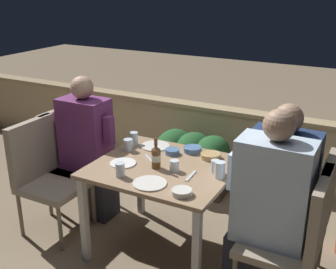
{
  "coord_description": "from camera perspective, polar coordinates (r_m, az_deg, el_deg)",
  "views": [
    {
      "loc": [
        1.34,
        -2.44,
        2.0
      ],
      "look_at": [
        0.0,
        0.07,
        0.93
      ],
      "focal_mm": 45.0,
      "sensor_mm": 36.0,
      "label": 1
    }
  ],
  "objects": [
    {
      "name": "chair_right_near",
      "position": [
        2.75,
        17.31,
        -12.55
      ],
      "size": [
        0.48,
        0.48,
        0.93
      ],
      "color": "gray",
      "rests_on": "ground_plane"
    },
    {
      "name": "glass_cup_5",
      "position": [
        3.44,
        -4.65,
        -0.52
      ],
      "size": [
        0.07,
        0.07,
        0.1
      ],
      "color": "silver",
      "rests_on": "dining_table"
    },
    {
      "name": "person_purple_stripe",
      "position": [
        3.66,
        -10.63,
        -1.85
      ],
      "size": [
        0.49,
        0.26,
        1.25
      ],
      "color": "#282833",
      "rests_on": "ground_plane"
    },
    {
      "name": "plate_0",
      "position": [
        3.41,
        -1.75,
        -1.56
      ],
      "size": [
        0.24,
        0.24,
        0.01
      ],
      "color": "silver",
      "rests_on": "dining_table"
    },
    {
      "name": "fork_1",
      "position": [
        2.91,
        3.11,
        -5.62
      ],
      "size": [
        0.03,
        0.17,
        0.01
      ],
      "color": "silver",
      "rests_on": "dining_table"
    },
    {
      "name": "chair_right_far",
      "position": [
        2.98,
        18.27,
        -9.88
      ],
      "size": [
        0.48,
        0.48,
        0.93
      ],
      "color": "gray",
      "rests_on": "ground_plane"
    },
    {
      "name": "bowl_3",
      "position": [
        2.67,
        1.89,
        -7.75
      ],
      "size": [
        0.13,
        0.13,
        0.04
      ],
      "color": "beige",
      "rests_on": "dining_table"
    },
    {
      "name": "beer_bottle",
      "position": [
        3.0,
        -1.64,
        -3.02
      ],
      "size": [
        0.07,
        0.07,
        0.23
      ],
      "color": "brown",
      "rests_on": "dining_table"
    },
    {
      "name": "glass_cup_1",
      "position": [
        2.97,
        0.86,
        -4.24
      ],
      "size": [
        0.07,
        0.07,
        0.08
      ],
      "color": "silver",
      "rests_on": "dining_table"
    },
    {
      "name": "fork_0",
      "position": [
        3.17,
        -2.54,
        -3.32
      ],
      "size": [
        0.15,
        0.12,
        0.01
      ],
      "color": "silver",
      "rests_on": "dining_table"
    },
    {
      "name": "planter_hedge",
      "position": [
        4.17,
        3.27,
        -3.15
      ],
      "size": [
        0.74,
        0.47,
        0.58
      ],
      "color": "brown",
      "rests_on": "ground_plane"
    },
    {
      "name": "parapet_wall",
      "position": [
        4.46,
        8.66,
        -1.09
      ],
      "size": [
        9.0,
        0.18,
        0.74
      ],
      "color": "tan",
      "rests_on": "ground_plane"
    },
    {
      "name": "chair_left_far",
      "position": [
        3.82,
        -13.05,
        -2.44
      ],
      "size": [
        0.48,
        0.48,
        0.93
      ],
      "color": "gray",
      "rests_on": "ground_plane"
    },
    {
      "name": "plate_2",
      "position": [
        3.11,
        -6.12,
        -3.89
      ],
      "size": [
        0.19,
        0.19,
        0.01
      ],
      "color": "white",
      "rests_on": "dining_table"
    },
    {
      "name": "plate_1",
      "position": [
        2.81,
        -2.49,
        -6.62
      ],
      "size": [
        0.23,
        0.23,
        0.01
      ],
      "color": "silver",
      "rests_on": "dining_table"
    },
    {
      "name": "bowl_1",
      "position": [
        3.26,
        0.58,
        -2.28
      ],
      "size": [
        0.11,
        0.11,
        0.04
      ],
      "color": "#4C709E",
      "rests_on": "dining_table"
    },
    {
      "name": "person_navy_jumper",
      "position": [
        2.97,
        14.41,
        -7.65
      ],
      "size": [
        0.51,
        0.26,
        1.26
      ],
      "color": "#282833",
      "rests_on": "ground_plane"
    },
    {
      "name": "chair_left_near",
      "position": [
        3.57,
        -16.51,
        -4.43
      ],
      "size": [
        0.48,
        0.48,
        0.93
      ],
      "color": "gray",
      "rests_on": "ground_plane"
    },
    {
      "name": "glass_cup_3",
      "position": [
        3.33,
        -5.4,
        -1.4
      ],
      "size": [
        0.07,
        0.07,
        0.09
      ],
      "color": "silver",
      "rests_on": "dining_table"
    },
    {
      "name": "ground_plane",
      "position": [
        3.43,
        -0.54,
        -15.15
      ],
      "size": [
        16.0,
        16.0,
        0.0
      ],
      "primitive_type": "plane",
      "color": "#847056"
    },
    {
      "name": "glass_cup_2",
      "position": [
        2.89,
        7.03,
        -4.77
      ],
      "size": [
        0.07,
        0.07,
        0.12
      ],
      "color": "silver",
      "rests_on": "dining_table"
    },
    {
      "name": "bowl_0",
      "position": [
        3.3,
        3.35,
        -1.98
      ],
      "size": [
        0.14,
        0.14,
        0.04
      ],
      "color": "#4C709E",
      "rests_on": "dining_table"
    },
    {
      "name": "person_blue_shirt",
      "position": [
        2.73,
        13.15,
        -9.78
      ],
      "size": [
        0.51,
        0.26,
        1.3
      ],
      "color": "#282833",
      "rests_on": "ground_plane"
    },
    {
      "name": "glass_cup_0",
      "position": [
        2.9,
        -6.5,
        -4.78
      ],
      "size": [
        0.07,
        0.07,
        0.1
      ],
      "color": "silver",
      "rests_on": "dining_table"
    },
    {
      "name": "glass_cup_4",
      "position": [
        2.97,
        6.41,
        -4.28
      ],
      "size": [
        0.06,
        0.06,
        0.09
      ],
      "color": "silver",
      "rests_on": "dining_table"
    },
    {
      "name": "bowl_2",
      "position": [
        3.2,
        5.8,
        -2.83
      ],
      "size": [
        0.15,
        0.15,
        0.04
      ],
      "color": "tan",
      "rests_on": "dining_table"
    },
    {
      "name": "dining_table",
      "position": [
        3.11,
        -0.58,
        -5.72
      ],
      "size": [
        1.0,
        0.88,
        0.71
      ],
      "color": "#937556",
      "rests_on": "ground_plane"
    }
  ]
}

